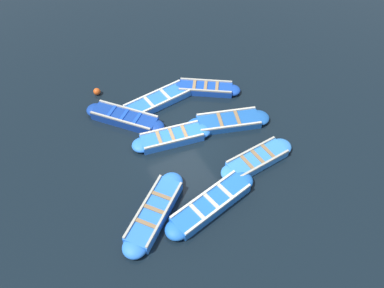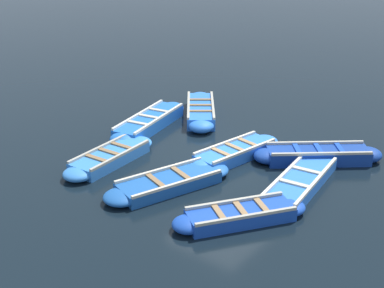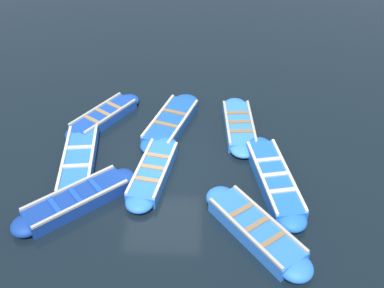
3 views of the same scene
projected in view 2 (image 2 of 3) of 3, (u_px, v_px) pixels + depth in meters
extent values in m
plane|color=black|center=(222.00, 161.00, 15.08)|extent=(120.00, 120.00, 0.00)
cube|color=blue|center=(149.00, 123.00, 17.30)|extent=(3.18, 1.46, 0.38)
ellipsoid|color=blue|center=(172.00, 108.00, 18.55)|extent=(0.97, 0.95, 0.38)
ellipsoid|color=blue|center=(123.00, 139.00, 16.04)|extent=(0.97, 0.95, 0.38)
cube|color=silver|center=(139.00, 114.00, 17.37)|extent=(2.97, 0.67, 0.07)
cube|color=silver|center=(160.00, 118.00, 17.04)|extent=(2.97, 0.67, 0.07)
cube|color=beige|center=(159.00, 110.00, 17.75)|extent=(0.29, 0.78, 0.04)
cube|color=beige|center=(149.00, 116.00, 17.21)|extent=(0.29, 0.78, 0.04)
cube|color=beige|center=(138.00, 123.00, 16.68)|extent=(0.29, 0.78, 0.04)
cube|color=#1947B7|center=(240.00, 215.00, 12.08)|extent=(2.47, 2.04, 0.30)
ellipsoid|color=#1947B7|center=(289.00, 207.00, 12.41)|extent=(1.04, 1.04, 0.30)
ellipsoid|color=#1947B7|center=(189.00, 224.00, 11.74)|extent=(1.04, 1.04, 0.30)
cube|color=#B2AD9E|center=(235.00, 201.00, 12.32)|extent=(2.02, 1.41, 0.07)
cube|color=#B2AD9E|center=(247.00, 216.00, 11.69)|extent=(2.02, 1.41, 0.07)
cube|color=#9E7A51|center=(262.00, 205.00, 12.15)|extent=(0.51, 0.66, 0.04)
cube|color=#9E7A51|center=(241.00, 209.00, 12.01)|extent=(0.51, 0.66, 0.04)
cube|color=#9E7A51|center=(219.00, 212.00, 11.86)|extent=(0.51, 0.66, 0.04)
cube|color=#1E59AD|center=(169.00, 183.00, 13.55)|extent=(2.80, 1.77, 0.29)
ellipsoid|color=#1E59AD|center=(211.00, 170.00, 14.21)|extent=(1.18, 1.16, 0.29)
ellipsoid|color=#1E59AD|center=(122.00, 197.00, 12.89)|extent=(1.18, 1.16, 0.29)
cube|color=beige|center=(160.00, 170.00, 13.82)|extent=(2.47, 0.90, 0.07)
cube|color=beige|center=(178.00, 184.00, 13.13)|extent=(2.47, 0.90, 0.07)
cube|color=olive|center=(181.00, 173.00, 13.67)|extent=(0.41, 0.87, 0.04)
cube|color=olive|center=(156.00, 181.00, 13.29)|extent=(0.41, 0.87, 0.04)
cube|color=navy|center=(318.00, 155.00, 14.97)|extent=(2.47, 2.70, 0.38)
ellipsoid|color=navy|center=(368.00, 155.00, 15.02)|extent=(1.11, 1.11, 0.38)
ellipsoid|color=navy|center=(268.00, 156.00, 14.93)|extent=(1.11, 1.11, 0.38)
cube|color=#B2AD9E|center=(315.00, 143.00, 15.23)|extent=(1.86, 2.17, 0.07)
cube|color=#B2AD9E|center=(322.00, 154.00, 14.54)|extent=(1.86, 2.17, 0.07)
cube|color=#1947B7|center=(340.00, 148.00, 14.91)|extent=(0.65, 0.58, 0.04)
cube|color=#1947B7|center=(319.00, 149.00, 14.89)|extent=(0.65, 0.58, 0.04)
cube|color=#1947B7|center=(297.00, 149.00, 14.87)|extent=(0.65, 0.58, 0.04)
cube|color=blue|center=(300.00, 183.00, 13.56)|extent=(3.11, 1.26, 0.29)
ellipsoid|color=blue|center=(320.00, 161.00, 14.74)|extent=(0.96, 0.93, 0.29)
ellipsoid|color=blue|center=(277.00, 208.00, 12.38)|extent=(0.96, 0.93, 0.29)
cube|color=silver|center=(286.00, 172.00, 13.69)|extent=(2.96, 0.42, 0.07)
cube|color=silver|center=(317.00, 180.00, 13.29)|extent=(2.96, 0.42, 0.07)
cube|color=beige|center=(307.00, 170.00, 13.83)|extent=(0.23, 0.81, 0.04)
cube|color=beige|center=(295.00, 183.00, 13.16)|extent=(0.23, 0.81, 0.04)
cube|color=#3884E0|center=(110.00, 157.00, 14.93)|extent=(2.48, 1.06, 0.31)
ellipsoid|color=#3884E0|center=(138.00, 143.00, 15.84)|extent=(0.91, 0.89, 0.31)
ellipsoid|color=#3884E0|center=(79.00, 174.00, 14.01)|extent=(0.91, 0.89, 0.31)
cube|color=#B2AD9E|center=(99.00, 148.00, 15.06)|extent=(2.37, 0.24, 0.07)
cube|color=#B2AD9E|center=(121.00, 155.00, 14.64)|extent=(2.37, 0.24, 0.07)
cube|color=olive|center=(122.00, 146.00, 15.25)|extent=(0.19, 0.80, 0.04)
cube|color=olive|center=(110.00, 152.00, 14.86)|extent=(0.19, 0.80, 0.04)
cube|color=olive|center=(97.00, 158.00, 14.47)|extent=(0.19, 0.80, 0.04)
cube|color=blue|center=(201.00, 111.00, 18.28)|extent=(2.74, 2.42, 0.39)
ellipsoid|color=blue|center=(200.00, 98.00, 19.55)|extent=(1.19, 1.18, 0.39)
ellipsoid|color=blue|center=(201.00, 126.00, 17.02)|extent=(1.19, 1.18, 0.39)
cube|color=#B2AD9E|center=(189.00, 105.00, 18.19)|extent=(2.18, 1.73, 0.07)
cube|color=#B2AD9E|center=(213.00, 105.00, 18.19)|extent=(2.18, 1.73, 0.07)
cube|color=olive|center=(200.00, 100.00, 18.74)|extent=(0.60, 0.71, 0.04)
cube|color=olive|center=(201.00, 105.00, 18.20)|extent=(0.60, 0.71, 0.04)
cube|color=olive|center=(201.00, 111.00, 17.66)|extent=(0.60, 0.71, 0.04)
cube|color=blue|center=(235.00, 153.00, 15.17)|extent=(2.62, 1.31, 0.33)
ellipsoid|color=blue|center=(264.00, 142.00, 15.93)|extent=(0.94, 0.92, 0.33)
ellipsoid|color=blue|center=(202.00, 166.00, 14.42)|extent=(0.94, 0.92, 0.33)
cube|color=beige|center=(226.00, 143.00, 15.36)|extent=(2.43, 0.54, 0.07)
cube|color=beige|center=(245.00, 151.00, 14.83)|extent=(2.43, 0.54, 0.07)
cube|color=#9E7A51|center=(248.00, 142.00, 15.42)|extent=(0.28, 0.77, 0.04)
cube|color=#9E7A51|center=(235.00, 147.00, 15.10)|extent=(0.28, 0.77, 0.04)
cube|color=#9E7A51|center=(222.00, 152.00, 14.78)|extent=(0.28, 0.77, 0.04)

